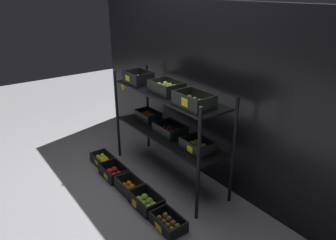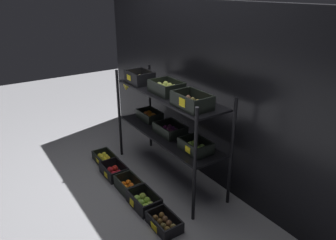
# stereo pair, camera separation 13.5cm
# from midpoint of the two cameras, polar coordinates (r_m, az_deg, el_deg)

# --- Properties ---
(ground_plane) EXTENTS (10.00, 10.00, 0.00)m
(ground_plane) POSITION_cam_midpoint_polar(r_m,az_deg,el_deg) (3.66, 1.07, -9.97)
(ground_plane) COLOR gray
(storefront_wall) EXTENTS (3.88, 0.12, 1.88)m
(storefront_wall) POSITION_cam_midpoint_polar(r_m,az_deg,el_deg) (3.50, 6.84, 5.31)
(storefront_wall) COLOR black
(storefront_wall) RESTS_ON ground_plane
(display_rack) EXTENTS (1.61, 0.47, 1.13)m
(display_rack) POSITION_cam_midpoint_polar(r_m,az_deg,el_deg) (3.31, 0.99, 1.36)
(display_rack) COLOR black
(display_rack) RESTS_ON ground_plane
(crate_ground_lemon) EXTENTS (0.35, 0.21, 0.11)m
(crate_ground_lemon) POSITION_cam_midpoint_polar(r_m,az_deg,el_deg) (3.95, -10.34, -6.96)
(crate_ground_lemon) COLOR black
(crate_ground_lemon) RESTS_ON ground_plane
(crate_ground_apple_red) EXTENTS (0.33, 0.23, 0.13)m
(crate_ground_apple_red) POSITION_cam_midpoint_polar(r_m,az_deg,el_deg) (3.68, -8.66, -9.17)
(crate_ground_apple_red) COLOR black
(crate_ground_apple_red) RESTS_ON ground_plane
(crate_ground_tangerine) EXTENTS (0.30, 0.21, 0.14)m
(crate_ground_tangerine) POSITION_cam_midpoint_polar(r_m,az_deg,el_deg) (3.42, -6.00, -11.75)
(crate_ground_tangerine) COLOR black
(crate_ground_tangerine) RESTS_ON ground_plane
(crate_ground_apple_green) EXTENTS (0.34, 0.23, 0.14)m
(crate_ground_apple_green) POSITION_cam_midpoint_polar(r_m,az_deg,el_deg) (3.19, -3.13, -14.53)
(crate_ground_apple_green) COLOR black
(crate_ground_apple_green) RESTS_ON ground_plane
(crate_ground_kiwi) EXTENTS (0.33, 0.22, 0.11)m
(crate_ground_kiwi) POSITION_cam_midpoint_polar(r_m,az_deg,el_deg) (2.96, 0.67, -18.14)
(crate_ground_kiwi) COLOR black
(crate_ground_kiwi) RESTS_ON ground_plane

